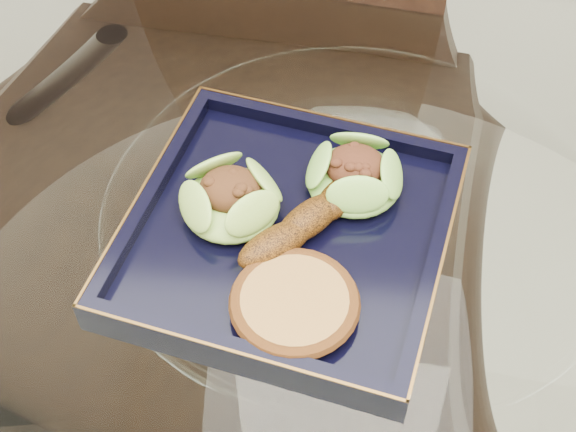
{
  "coord_description": "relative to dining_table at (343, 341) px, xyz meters",
  "views": [
    {
      "loc": [
        -0.02,
        -0.43,
        1.33
      ],
      "look_at": [
        -0.06,
        -0.0,
        0.8
      ],
      "focal_mm": 50.0,
      "sensor_mm": 36.0,
      "label": 1
    }
  ],
  "objects": [
    {
      "name": "lettuce_wrap_right",
      "position": [
        -0.0,
        0.05,
        0.2
      ],
      "size": [
        0.11,
        0.11,
        0.03
      ],
      "primitive_type": "ellipsoid",
      "rotation": [
        0.0,
        0.0,
        -0.43
      ],
      "color": "#5DAF32",
      "rests_on": "navy_plate"
    },
    {
      "name": "dining_table",
      "position": [
        0.0,
        0.0,
        0.0
      ],
      "size": [
        1.13,
        1.13,
        0.77
      ],
      "color": "white",
      "rests_on": "ground"
    },
    {
      "name": "navy_plate",
      "position": [
        -0.06,
        -0.0,
        0.17
      ],
      "size": [
        0.32,
        0.32,
        0.02
      ],
      "primitive_type": "cube",
      "rotation": [
        0.0,
        0.0,
        -0.23
      ],
      "color": "black",
      "rests_on": "dining_table"
    },
    {
      "name": "crumb_patty",
      "position": [
        -0.04,
        -0.08,
        0.19
      ],
      "size": [
        0.11,
        0.11,
        0.02
      ],
      "primitive_type": "cylinder",
      "rotation": [
        0.0,
        0.0,
        0.16
      ],
      "color": "#AA7938",
      "rests_on": "navy_plate"
    },
    {
      "name": "dining_chair",
      "position": [
        -0.11,
        0.27,
        -0.07
      ],
      "size": [
        0.47,
        0.47,
        0.95
      ],
      "rotation": [
        0.0,
        0.0,
        -0.15
      ],
      "color": "black",
      "rests_on": "ground"
    },
    {
      "name": "lettuce_wrap_left",
      "position": [
        -0.11,
        0.01,
        0.2
      ],
      "size": [
        0.1,
        0.1,
        0.03
      ],
      "primitive_type": "ellipsoid",
      "rotation": [
        0.0,
        0.0,
        0.22
      ],
      "color": "olive",
      "rests_on": "navy_plate"
    },
    {
      "name": "roasted_plantain",
      "position": [
        -0.04,
        0.0,
        0.2
      ],
      "size": [
        0.12,
        0.13,
        0.03
      ],
      "primitive_type": "ellipsoid",
      "rotation": [
        0.0,
        0.0,
        0.84
      ],
      "color": "#5F330A",
      "rests_on": "navy_plate"
    }
  ]
}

